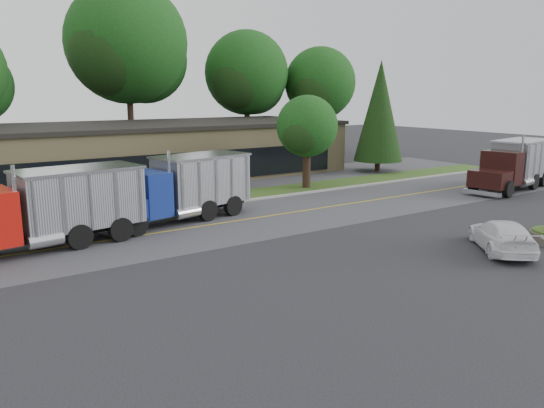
# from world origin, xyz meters

# --- Properties ---
(ground) EXTENTS (140.00, 140.00, 0.00)m
(ground) POSITION_xyz_m (0.00, 0.00, 0.00)
(ground) COLOR #2F2F34
(ground) RESTS_ON ground
(road) EXTENTS (60.00, 8.00, 0.02)m
(road) POSITION_xyz_m (0.00, 9.00, 0.00)
(road) COLOR #58585D
(road) RESTS_ON ground
(center_line) EXTENTS (60.00, 0.12, 0.01)m
(center_line) POSITION_xyz_m (0.00, 9.00, 0.00)
(center_line) COLOR gold
(center_line) RESTS_ON ground
(curb) EXTENTS (60.00, 0.30, 0.12)m
(curb) POSITION_xyz_m (0.00, 13.20, 0.00)
(curb) COLOR #9E9E99
(curb) RESTS_ON ground
(grass_verge) EXTENTS (60.00, 3.40, 0.03)m
(grass_verge) POSITION_xyz_m (0.00, 15.00, 0.00)
(grass_verge) COLOR #2F4D1A
(grass_verge) RESTS_ON ground
(far_parking) EXTENTS (60.00, 7.00, 0.02)m
(far_parking) POSITION_xyz_m (0.00, 20.00, 0.00)
(far_parking) COLOR #58585D
(far_parking) RESTS_ON ground
(strip_mall) EXTENTS (32.00, 12.00, 4.00)m
(strip_mall) POSITION_xyz_m (2.00, 26.00, 2.00)
(strip_mall) COLOR tan
(strip_mall) RESTS_ON ground
(tree_far_c) EXTENTS (11.59, 10.91, 16.53)m
(tree_far_c) POSITION_xyz_m (4.18, 34.14, 10.55)
(tree_far_c) COLOR #382619
(tree_far_c) RESTS_ON ground
(tree_far_d) EXTENTS (9.05, 8.52, 12.91)m
(tree_far_d) POSITION_xyz_m (16.14, 33.11, 8.24)
(tree_far_d) COLOR #382619
(tree_far_d) RESTS_ON ground
(tree_far_e) EXTENTS (8.07, 7.60, 11.52)m
(tree_far_e) POSITION_xyz_m (24.12, 31.10, 7.35)
(tree_far_e) COLOR #382619
(tree_far_e) RESTS_ON ground
(evergreen_right) EXTENTS (4.12, 4.12, 9.36)m
(evergreen_right) POSITION_xyz_m (20.00, 18.00, 5.14)
(evergreen_right) COLOR #382619
(evergreen_right) RESTS_ON ground
(tree_verge) EXTENTS (4.57, 4.30, 6.52)m
(tree_verge) POSITION_xyz_m (10.07, 15.05, 4.15)
(tree_verge) COLOR #382619
(tree_verge) RESTS_ON ground
(dump_truck_red) EXTENTS (9.31, 3.75, 3.36)m
(dump_truck_red) POSITION_xyz_m (-8.26, 9.34, 1.81)
(dump_truck_red) COLOR black
(dump_truck_red) RESTS_ON ground
(dump_truck_blue) EXTENTS (8.75, 4.16, 3.36)m
(dump_truck_blue) POSITION_xyz_m (-1.33, 10.87, 1.81)
(dump_truck_blue) COLOR black
(dump_truck_blue) RESTS_ON ground
(dump_truck_maroon) EXTENTS (8.70, 3.94, 3.36)m
(dump_truck_maroon) POSITION_xyz_m (21.87, 6.54, 1.81)
(dump_truck_maroon) COLOR black
(dump_truck_maroon) RESTS_ON ground
(rally_car) EXTENTS (4.32, 4.74, 1.33)m
(rally_car) POSITION_xyz_m (7.50, -1.93, 0.66)
(rally_car) COLOR white
(rally_car) RESTS_ON ground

